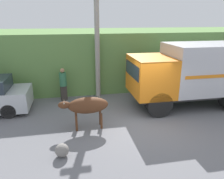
% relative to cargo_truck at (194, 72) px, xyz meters
% --- Properties ---
extents(ground_plane, '(60.00, 60.00, 0.00)m').
position_rel_cargo_truck_xyz_m(ground_plane, '(-3.05, -1.51, -1.75)').
color(ground_plane, slate).
extents(hillside_embankment, '(32.00, 6.52, 3.46)m').
position_rel_cargo_truck_xyz_m(hillside_embankment, '(-3.05, 5.69, -0.02)').
color(hillside_embankment, '#608C47').
rests_on(hillside_embankment, ground_plane).
extents(building_backdrop, '(4.55, 2.70, 3.02)m').
position_rel_cargo_truck_xyz_m(building_backdrop, '(-8.89, 4.03, -0.22)').
color(building_backdrop, '#B2BCAD').
rests_on(building_backdrop, ground_plane).
extents(cargo_truck, '(6.06, 2.45, 3.10)m').
position_rel_cargo_truck_xyz_m(cargo_truck, '(0.00, 0.00, 0.00)').
color(cargo_truck, '#2D2D2D').
rests_on(cargo_truck, ground_plane).
extents(brown_cow, '(1.97, 0.65, 1.31)m').
position_rel_cargo_truck_xyz_m(brown_cow, '(-5.41, -1.44, -0.78)').
color(brown_cow, '#512D19').
rests_on(brown_cow, ground_plane).
extents(pedestrian_on_hill, '(0.47, 0.47, 1.78)m').
position_rel_cargo_truck_xyz_m(pedestrian_on_hill, '(-6.39, 1.89, -0.77)').
color(pedestrian_on_hill, '#38332D').
rests_on(pedestrian_on_hill, ground_plane).
extents(utility_pole, '(0.90, 0.26, 5.89)m').
position_rel_cargo_truck_xyz_m(utility_pole, '(-4.50, 2.15, 1.30)').
color(utility_pole, '#9E998E').
rests_on(utility_pole, ground_plane).
extents(roadside_rock, '(0.44, 0.44, 0.44)m').
position_rel_cargo_truck_xyz_m(roadside_rock, '(-6.39, -3.23, -1.52)').
color(roadside_rock, gray).
rests_on(roadside_rock, ground_plane).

